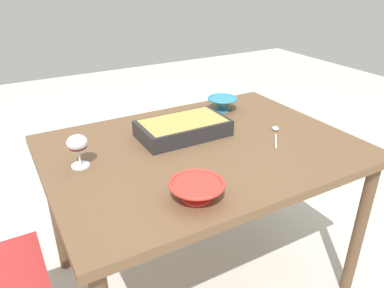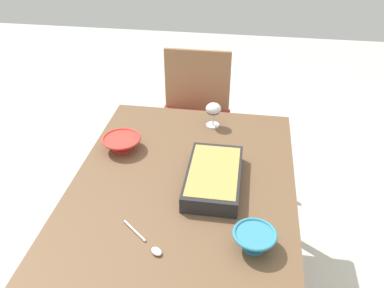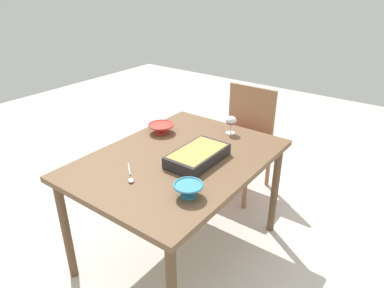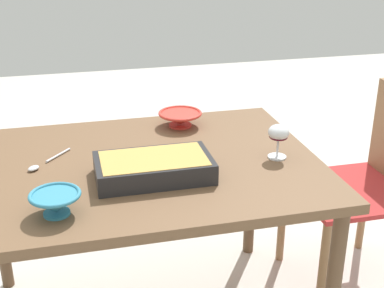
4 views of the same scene
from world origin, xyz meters
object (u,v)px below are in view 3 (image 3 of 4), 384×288
object	(u,v)px
chair	(243,134)
wine_glass	(231,122)
dining_table	(179,167)
casserole_dish	(198,155)
serving_spoon	(130,177)
mixing_bowl	(161,128)
small_bowl	(188,189)

from	to	relation	value
chair	wine_glass	bearing A→B (deg)	18.22
wine_glass	dining_table	bearing A→B (deg)	-8.72
casserole_dish	serving_spoon	bearing A→B (deg)	-26.42
casserole_dish	mixing_bowl	world-z (taller)	casserole_dish
wine_glass	serving_spoon	world-z (taller)	wine_glass
small_bowl	serving_spoon	size ratio (longest dim) A/B	0.85
wine_glass	small_bowl	size ratio (longest dim) A/B	0.84
wine_glass	mixing_bowl	bearing A→B (deg)	-55.53
dining_table	casserole_dish	world-z (taller)	casserole_dish
dining_table	casserole_dish	distance (m)	0.17
dining_table	chair	bearing A→B (deg)	-174.55
mixing_bowl	small_bowl	xyz separation A→B (m)	(0.50, 0.61, 0.00)
casserole_dish	mixing_bowl	xyz separation A→B (m)	(-0.19, -0.44, -0.00)
wine_glass	casserole_dish	distance (m)	0.46
dining_table	mixing_bowl	distance (m)	0.40
dining_table	wine_glass	distance (m)	0.51
casserole_dish	serving_spoon	size ratio (longest dim) A/B	2.15
dining_table	small_bowl	bearing A→B (deg)	45.22
serving_spoon	wine_glass	bearing A→B (deg)	171.04
dining_table	chair	xyz separation A→B (m)	(-0.99, -0.09, -0.16)
small_bowl	serving_spoon	xyz separation A→B (m)	(0.05, -0.35, -0.03)
wine_glass	small_bowl	world-z (taller)	wine_glass
dining_table	chair	distance (m)	1.00
mixing_bowl	dining_table	bearing A→B (deg)	56.53
dining_table	small_bowl	world-z (taller)	small_bowl
wine_glass	mixing_bowl	size ratio (longest dim) A/B	0.70
chair	serving_spoon	world-z (taller)	chair
casserole_dish	small_bowl	xyz separation A→B (m)	(0.31, 0.17, 0.00)
serving_spoon	small_bowl	bearing A→B (deg)	97.85
mixing_bowl	small_bowl	size ratio (longest dim) A/B	1.19
dining_table	mixing_bowl	xyz separation A→B (m)	(-0.21, -0.32, 0.11)
mixing_bowl	casserole_dish	bearing A→B (deg)	67.00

